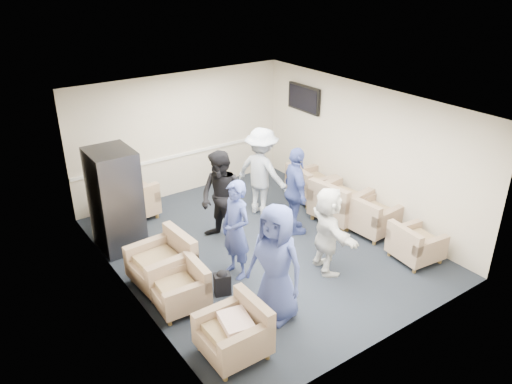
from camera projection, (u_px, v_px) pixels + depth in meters
floor at (261, 247)px, 9.25m from camera, size 6.00×6.00×0.00m
ceiling at (261, 105)px, 8.09m from camera, size 6.00×6.00×0.00m
back_wall at (181, 135)px, 10.89m from camera, size 5.00×0.02×2.70m
front_wall at (396, 258)px, 6.45m from camera, size 5.00×0.02×2.70m
left_wall at (124, 220)px, 7.38m from camera, size 0.02×6.00×2.70m
right_wall at (363, 151)px, 9.97m from camera, size 0.02×6.00×2.70m
chair_rail at (183, 154)px, 11.07m from camera, size 4.98×0.04×0.06m
tv at (304, 99)px, 10.97m from camera, size 0.10×1.00×0.58m
armchair_left_near at (237, 333)px, 6.65m from camera, size 0.82×0.82×0.65m
armchair_left_mid at (183, 289)px, 7.57m from camera, size 0.79×0.79×0.60m
armchair_left_far at (165, 264)px, 8.10m from camera, size 0.94×0.94×0.71m
armchair_right_near at (414, 245)px, 8.72m from camera, size 0.83×0.83×0.60m
armchair_right_midnear at (371, 218)px, 9.58m from camera, size 0.88×0.88×0.66m
armchair_right_midfar at (338, 204)px, 10.02m from camera, size 1.08×1.08×0.76m
armchair_right_far at (309, 186)px, 10.91m from camera, size 0.92×0.92×0.68m
armchair_corner at (135, 203)px, 10.14m from camera, size 0.90×0.90×0.66m
vending_machine at (116, 200)px, 8.90m from camera, size 0.77×0.89×1.89m
backpack at (222, 282)px, 7.87m from camera, size 0.30×0.25×0.44m
pillow at (236, 323)px, 6.57m from camera, size 0.47×0.56×0.14m
person_front_left at (276, 264)px, 7.10m from camera, size 0.85×1.04×1.83m
person_mid_left at (236, 230)px, 8.10m from camera, size 0.46×0.66×1.71m
person_back_left at (221, 199)px, 9.05m from camera, size 0.86×1.00×1.79m
person_back_right at (262, 172)px, 10.10m from camera, size 1.04×1.35×1.85m
person_mid_right at (296, 191)px, 9.40m from camera, size 0.76×1.10×1.73m
person_front_right at (328, 230)px, 8.26m from camera, size 0.86×1.50×1.54m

